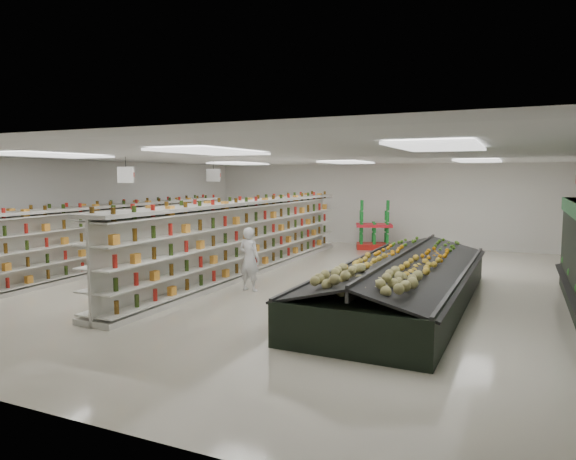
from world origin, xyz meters
The scene contains 13 objects.
floor centered at (0.00, 0.00, 0.00)m, with size 16.00×16.00×0.00m, color beige.
ceiling centered at (0.00, 0.00, 3.20)m, with size 14.00×16.00×0.02m, color white.
wall_back centered at (0.00, 8.00, 1.60)m, with size 14.00×0.02×3.20m, color white.
wall_front centered at (0.00, -8.00, 1.60)m, with size 14.00×0.02×3.20m, color white.
wall_left centered at (-7.00, 0.00, 1.60)m, with size 0.02×16.00×3.20m, color white.
aisle_sign_near centered at (-3.80, -2.00, 2.75)m, with size 0.52×0.06×0.75m.
aisle_sign_far centered at (-3.80, 2.00, 2.75)m, with size 0.52×0.06×0.75m.
gondola_left centered at (-5.78, -0.19, 0.87)m, with size 1.11×10.96×1.90m.
gondola_center centered at (-1.78, 0.59, 0.94)m, with size 0.90×11.77×2.04m.
produce_island centered at (2.94, -1.21, 0.51)m, with size 2.85×7.52×1.12m.
soda_endcap centered at (0.21, 6.72, 0.81)m, with size 1.52×1.26×1.68m.
shopper_main centered at (-0.64, -1.44, 0.76)m, with size 0.56×0.37×1.53m, color white.
shopper_background centered at (-4.20, 5.00, 0.77)m, with size 0.75×0.46×1.55m, color #9B815F.
Camera 1 is at (5.14, -12.00, 2.72)m, focal length 32.00 mm.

